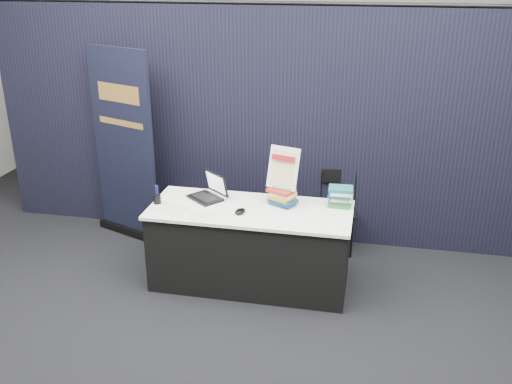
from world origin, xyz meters
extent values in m
plane|color=black|center=(0.00, 0.00, 0.00)|extent=(8.00, 8.00, 0.00)
cube|color=beige|center=(0.00, 4.00, 1.75)|extent=(8.00, 0.02, 3.50)
cube|color=black|center=(0.00, 1.60, 1.20)|extent=(6.00, 0.08, 2.40)
cube|color=black|center=(0.00, 0.55, 0.36)|extent=(1.76, 0.71, 0.72)
cube|color=white|center=(0.00, 0.55, 0.73)|extent=(1.80, 0.75, 0.03)
cube|color=black|center=(-0.45, 0.68, 0.76)|extent=(0.37, 0.36, 0.02)
cube|color=black|center=(-0.45, 0.78, 0.88)|extent=(0.27, 0.24, 0.21)
cube|color=white|center=(-0.45, 0.78, 0.88)|extent=(0.23, 0.19, 0.17)
ellipsoid|color=black|center=(-0.06, 0.43, 0.77)|extent=(0.11, 0.15, 0.04)
cube|color=white|center=(-0.72, 0.51, 0.75)|extent=(0.30, 0.23, 0.00)
cube|color=silver|center=(-0.70, 0.39, 0.75)|extent=(0.38, 0.32, 0.00)
cube|color=silver|center=(-0.36, 0.29, 0.75)|extent=(0.28, 0.21, 0.00)
cylinder|color=black|center=(-0.85, 0.49, 0.79)|extent=(0.09, 0.09, 0.09)
cube|color=#185B5D|center=(0.26, 0.70, 0.76)|extent=(0.27, 0.24, 0.03)
cube|color=navy|center=(0.26, 0.70, 0.79)|extent=(0.27, 0.24, 0.03)
cube|color=#C58E1B|center=(0.26, 0.70, 0.82)|extent=(0.27, 0.24, 0.03)
cube|color=beige|center=(0.26, 0.70, 0.85)|extent=(0.27, 0.24, 0.03)
cube|color=#9F2E19|center=(0.26, 0.70, 0.88)|extent=(0.27, 0.24, 0.03)
cube|color=#1F772D|center=(0.78, 0.78, 0.76)|extent=(0.21, 0.17, 0.03)
cube|color=#4D4D52|center=(0.78, 0.78, 0.79)|extent=(0.21, 0.17, 0.03)
cube|color=#C4D354|center=(0.78, 0.78, 0.82)|extent=(0.21, 0.17, 0.03)
cube|color=navy|center=(0.78, 0.78, 0.85)|extent=(0.21, 0.17, 0.03)
cube|color=white|center=(0.78, 0.78, 0.88)|extent=(0.21, 0.17, 0.03)
cube|color=#185B5D|center=(0.78, 0.78, 0.91)|extent=(0.21, 0.17, 0.03)
cube|color=black|center=(0.26, 0.68, 0.91)|extent=(0.19, 0.07, 0.01)
cylinder|color=black|center=(0.19, 0.77, 1.02)|extent=(0.04, 0.10, 0.27)
cylinder|color=black|center=(0.34, 0.77, 1.02)|extent=(0.04, 0.10, 0.27)
cube|color=white|center=(0.26, 0.73, 1.09)|extent=(0.30, 0.19, 0.37)
cube|color=#DED68A|center=(0.26, 0.72, 1.09)|extent=(0.24, 0.14, 0.29)
cube|color=maroon|center=(0.26, 0.72, 1.18)|extent=(0.22, 0.08, 0.05)
cube|color=black|center=(-1.50, 1.26, 0.04)|extent=(0.83, 0.40, 0.08)
cube|color=black|center=(-1.50, 1.28, 1.01)|extent=(0.76, 0.32, 2.02)
cube|color=#BA813A|center=(-1.50, 1.26, 1.56)|extent=(0.52, 0.21, 0.18)
cube|color=#BA813A|center=(-1.50, 1.26, 1.26)|extent=(0.57, 0.22, 0.06)
cylinder|color=black|center=(0.54, 1.22, 0.20)|extent=(0.02, 0.02, 0.39)
cylinder|color=black|center=(0.89, 1.22, 0.20)|extent=(0.02, 0.02, 0.39)
cylinder|color=black|center=(0.54, 1.57, 0.20)|extent=(0.02, 0.02, 0.39)
cylinder|color=black|center=(0.89, 1.57, 0.20)|extent=(0.02, 0.02, 0.39)
cube|color=black|center=(0.72, 1.40, 0.41)|extent=(0.44, 0.44, 0.03)
cube|color=black|center=(0.72, 1.57, 0.74)|extent=(0.35, 0.10, 0.14)
camera|label=1|loc=(0.98, -3.97, 2.79)|focal=40.00mm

